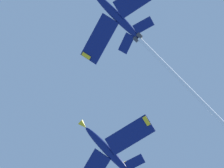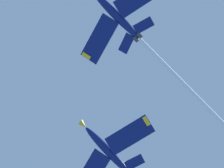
# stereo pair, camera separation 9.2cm
# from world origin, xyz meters

# --- Properties ---
(jet_second) EXTENTS (39.97, 19.57, 16.59)m
(jet_second) POSITION_xyz_m (-3.93, -11.71, 93.09)
(jet_second) COLOR navy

